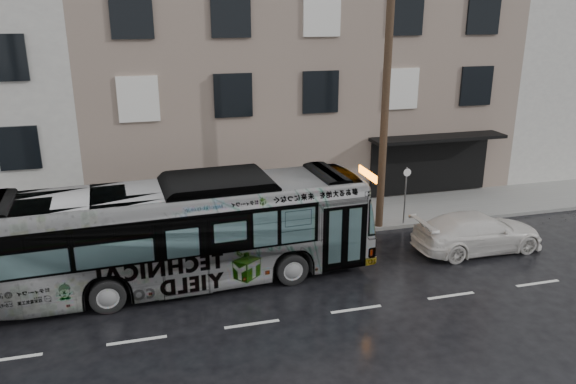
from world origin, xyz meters
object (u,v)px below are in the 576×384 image
utility_pole_front (385,117)px  sign_post (405,196)px  bus (182,232)px  white_sedan (478,232)px

utility_pole_front → sign_post: (1.10, 0.00, -3.30)m
bus → white_sedan: (10.79, -0.27, -1.04)m
utility_pole_front → sign_post: utility_pole_front is taller
sign_post → bus: bus is taller
utility_pole_front → white_sedan: 5.56m
sign_post → white_sedan: sign_post is taller
bus → white_sedan: 10.84m
utility_pole_front → white_sedan: (2.68, -2.88, -3.93)m
utility_pole_front → sign_post: bearing=0.0°
sign_post → white_sedan: bearing=-61.3°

